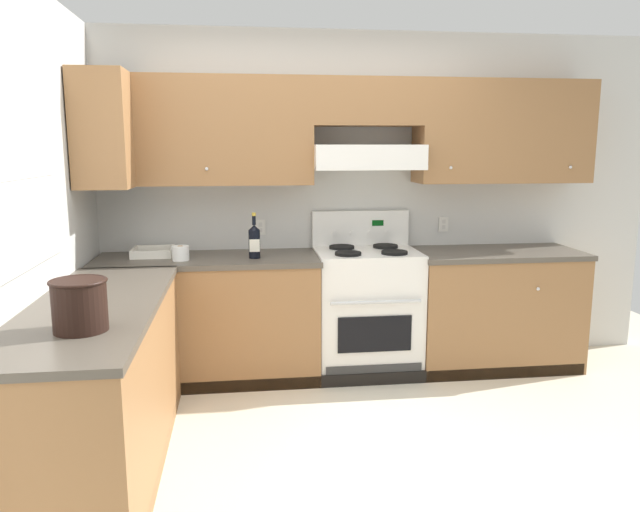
{
  "coord_description": "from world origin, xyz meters",
  "views": [
    {
      "loc": [
        -0.49,
        -3.09,
        1.69
      ],
      "look_at": [
        -0.0,
        0.7,
        1.0
      ],
      "focal_mm": 34.01,
      "sensor_mm": 36.0,
      "label": 1
    }
  ],
  "objects_px": {
    "stove": "(366,310)",
    "wine_bottle": "(254,241)",
    "paper_towel_roll": "(180,253)",
    "bowl": "(153,253)",
    "bucket": "(79,304)"
  },
  "relations": [
    {
      "from": "stove",
      "to": "paper_towel_roll",
      "type": "bearing_deg",
      "value": -175.73
    },
    {
      "from": "paper_towel_roll",
      "to": "bucket",
      "type": "bearing_deg",
      "value": -99.29
    },
    {
      "from": "wine_bottle",
      "to": "bowl",
      "type": "relative_size",
      "value": 1.13
    },
    {
      "from": "stove",
      "to": "bowl",
      "type": "xyz_separation_m",
      "value": [
        -1.56,
        0.1,
        0.45
      ]
    },
    {
      "from": "bucket",
      "to": "wine_bottle",
      "type": "bearing_deg",
      "value": 64.56
    },
    {
      "from": "wine_bottle",
      "to": "paper_towel_roll",
      "type": "relative_size",
      "value": 2.7
    },
    {
      "from": "bowl",
      "to": "bucket",
      "type": "distance_m",
      "value": 1.82
    },
    {
      "from": "wine_bottle",
      "to": "bowl",
      "type": "bearing_deg",
      "value": 166.11
    },
    {
      "from": "stove",
      "to": "wine_bottle",
      "type": "height_order",
      "value": "wine_bottle"
    },
    {
      "from": "stove",
      "to": "paper_towel_roll",
      "type": "relative_size",
      "value": 9.98
    },
    {
      "from": "bowl",
      "to": "paper_towel_roll",
      "type": "height_order",
      "value": "paper_towel_roll"
    },
    {
      "from": "stove",
      "to": "paper_towel_roll",
      "type": "distance_m",
      "value": 1.44
    },
    {
      "from": "stove",
      "to": "bucket",
      "type": "xyz_separation_m",
      "value": [
        -1.61,
        -1.72,
        0.55
      ]
    },
    {
      "from": "stove",
      "to": "paper_towel_roll",
      "type": "xyz_separation_m",
      "value": [
        -1.35,
        -0.1,
        0.48
      ]
    },
    {
      "from": "bowl",
      "to": "bucket",
      "type": "bearing_deg",
      "value": -91.58
    }
  ]
}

